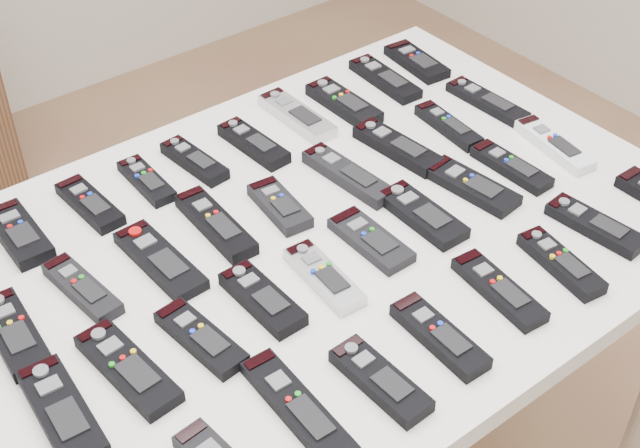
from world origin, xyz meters
TOP-DOWN VIEW (x-y plane):
  - table at (0.15, 0.08)m, footprint 1.25×0.88m
  - remote_1 at (-0.25, 0.38)m, footprint 0.07×0.16m
  - remote_2 at (-0.12, 0.38)m, footprint 0.06×0.16m
  - remote_3 at (-0.01, 0.38)m, footprint 0.05×0.14m
  - remote_4 at (0.09, 0.37)m, footprint 0.06×0.16m
  - remote_5 at (0.20, 0.35)m, footprint 0.06×0.17m
  - remote_6 at (0.32, 0.38)m, footprint 0.06×0.19m
  - remote_7 at (0.42, 0.36)m, footprint 0.06×0.18m
  - remote_8 at (0.55, 0.38)m, footprint 0.06×0.18m
  - remote_9 at (0.65, 0.39)m, footprint 0.07×0.16m
  - remote_10 at (-0.35, 0.17)m, footprint 0.07×0.17m
  - remote_11 at (-0.23, 0.19)m, footprint 0.06×0.17m
  - remote_12 at (-0.10, 0.18)m, footprint 0.07×0.19m
  - remote_13 at (0.02, 0.20)m, footprint 0.06×0.19m
  - remote_14 at (0.13, 0.17)m, footprint 0.07×0.14m
  - remote_15 at (0.28, 0.17)m, footprint 0.06×0.20m
  - remote_16 at (0.41, 0.18)m, footprint 0.07×0.19m
  - remote_17 at (0.53, 0.17)m, footprint 0.05×0.16m
  - remote_18 at (0.66, 0.19)m, footprint 0.05×0.19m
  - remote_19 at (-0.36, -0.01)m, footprint 0.07×0.19m
  - remote_20 at (-0.25, 0.01)m, footprint 0.08×0.19m
  - remote_21 at (-0.14, -0.01)m, footprint 0.07×0.17m
  - remote_22 at (-0.02, 0.00)m, footprint 0.06×0.16m
  - remote_23 at (0.08, -0.01)m, footprint 0.06×0.17m
  - remote_24 at (0.20, 0.01)m, footprint 0.06×0.16m
  - remote_25 at (0.31, 0.00)m, footprint 0.06×0.17m
  - remote_26 at (0.43, 0.01)m, footprint 0.08×0.18m
  - remote_27 at (0.53, 0.00)m, footprint 0.05×0.16m
  - remote_28 at (0.64, 0.00)m, footprint 0.07×0.18m
  - remote_31 at (-0.10, -0.19)m, footprint 0.06×0.21m
  - remote_32 at (0.01, -0.23)m, footprint 0.06×0.16m
  - remote_33 at (0.14, -0.22)m, footprint 0.06×0.17m
  - remote_34 at (0.28, -0.20)m, footprint 0.06×0.18m
  - remote_35 at (0.40, -0.22)m, footprint 0.07×0.17m
  - remote_36 at (0.52, -0.20)m, footprint 0.07×0.17m

SIDE VIEW (x-z plane):
  - table at x=0.15m, z-range 0.33..1.11m
  - remote_3 at x=-0.01m, z-range 0.78..0.80m
  - remote_18 at x=0.66m, z-range 0.78..0.80m
  - remote_24 at x=0.20m, z-range 0.78..0.80m
  - remote_9 at x=0.65m, z-range 0.78..0.80m
  - remote_2 at x=-0.12m, z-range 0.78..0.80m
  - remote_8 at x=0.55m, z-range 0.78..0.80m
  - remote_12 at x=-0.10m, z-range 0.78..0.80m
  - remote_27 at x=0.53m, z-range 0.78..0.80m
  - remote_21 at x=-0.14m, z-range 0.78..0.80m
  - remote_23 at x=0.08m, z-range 0.78..0.80m
  - remote_26 at x=0.43m, z-range 0.78..0.80m
  - remote_31 at x=-0.10m, z-range 0.78..0.80m
  - remote_28 at x=0.64m, z-range 0.78..0.80m
  - remote_17 at x=0.53m, z-range 0.78..0.80m
  - remote_4 at x=0.09m, z-range 0.78..0.80m
  - remote_34 at x=0.28m, z-range 0.78..0.80m
  - remote_11 at x=-0.23m, z-range 0.78..0.80m
  - remote_20 at x=-0.25m, z-range 0.78..0.80m
  - remote_36 at x=0.52m, z-range 0.78..0.80m
  - remote_14 at x=0.13m, z-range 0.78..0.80m
  - remote_25 at x=0.31m, z-range 0.78..0.80m
  - remote_5 at x=0.20m, z-range 0.78..0.80m
  - remote_1 at x=-0.25m, z-range 0.78..0.80m
  - remote_7 at x=0.42m, z-range 0.78..0.80m
  - remote_6 at x=0.32m, z-range 0.78..0.80m
  - remote_35 at x=0.40m, z-range 0.78..0.80m
  - remote_33 at x=0.14m, z-range 0.78..0.80m
  - remote_10 at x=-0.35m, z-range 0.78..0.80m
  - remote_16 at x=0.41m, z-range 0.78..0.80m
  - remote_32 at x=0.01m, z-range 0.78..0.80m
  - remote_22 at x=-0.02m, z-range 0.78..0.80m
  - remote_13 at x=0.02m, z-range 0.78..0.80m
  - remote_15 at x=0.28m, z-range 0.78..0.80m
  - remote_19 at x=-0.36m, z-range 0.78..0.80m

